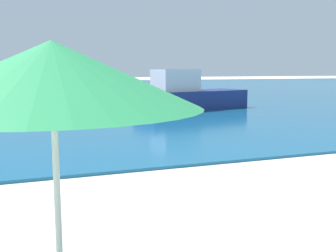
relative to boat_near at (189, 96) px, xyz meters
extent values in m
cube|color=#14567F|center=(-5.14, 20.48, -0.65)|extent=(160.00, 60.00, 0.06)
cube|color=navy|center=(0.20, 0.05, -0.20)|extent=(5.49, 2.92, 0.84)
cube|color=silver|center=(-0.71, -0.18, 0.69)|extent=(2.12, 1.61, 0.94)
cylinder|color=#B7B7BC|center=(-6.89, -13.25, 0.33)|extent=(0.05, 0.05, 2.02)
cone|color=#2D9956|center=(-6.89, -13.25, 1.11)|extent=(2.19, 2.19, 0.49)
camera|label=1|loc=(-7.13, -16.23, 1.15)|focal=42.51mm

